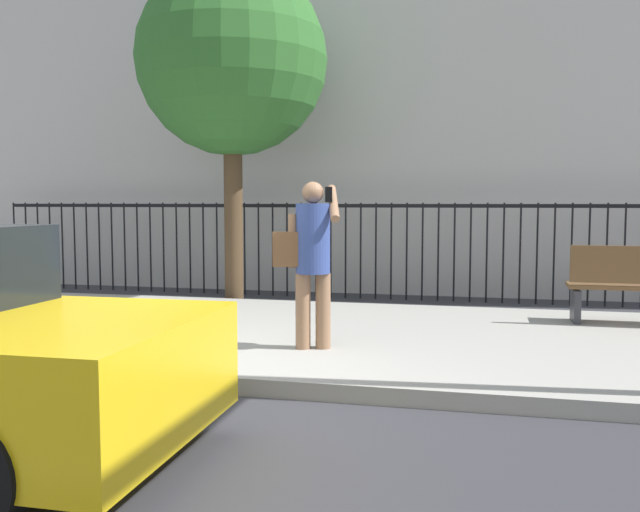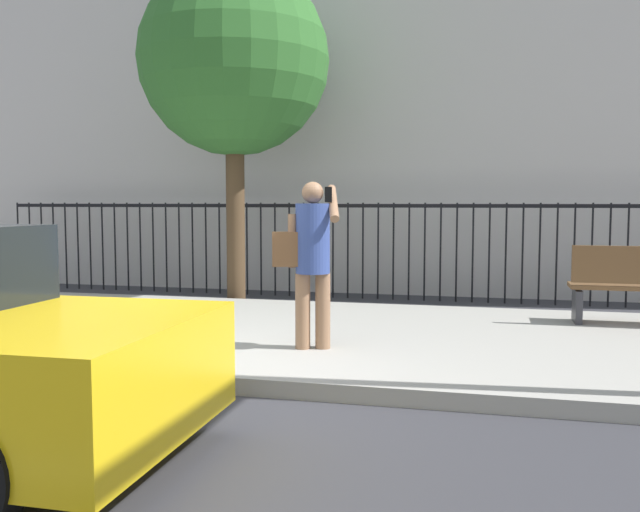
% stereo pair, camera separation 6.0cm
% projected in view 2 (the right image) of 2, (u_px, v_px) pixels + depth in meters
% --- Properties ---
extents(ground_plane, '(60.00, 60.00, 0.00)m').
position_uv_depth(ground_plane, '(165.00, 391.00, 5.79)').
color(ground_plane, '#333338').
extents(sidewalk, '(28.00, 4.40, 0.15)m').
position_uv_depth(sidewalk, '(252.00, 334.00, 7.92)').
color(sidewalk, '#9E9B93').
rests_on(sidewalk, ground).
extents(iron_fence, '(12.03, 0.04, 1.60)m').
position_uv_depth(iron_fence, '(326.00, 237.00, 11.42)').
color(iron_fence, black).
rests_on(iron_fence, ground).
extents(pedestrian_on_phone, '(0.71, 0.52, 1.66)m').
position_uv_depth(pedestrian_on_phone, '(310.00, 252.00, 6.70)').
color(pedestrian_on_phone, '#936B4C').
rests_on(pedestrian_on_phone, sidewalk).
extents(street_tree_near, '(2.91, 2.91, 5.23)m').
position_uv_depth(street_tree_near, '(234.00, 61.00, 10.33)').
color(street_tree_near, '#4C3823').
rests_on(street_tree_near, ground).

